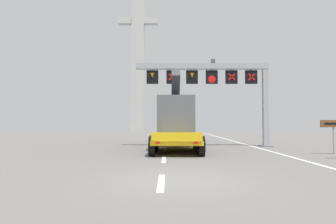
{
  "coord_description": "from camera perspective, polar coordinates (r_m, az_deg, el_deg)",
  "views": [
    {
      "loc": [
        -0.31,
        -9.26,
        1.8
      ],
      "look_at": [
        -0.42,
        12.8,
        2.64
      ],
      "focal_mm": 31.1,
      "sensor_mm": 36.0,
      "label": 1
    }
  ],
  "objects": [
    {
      "name": "bridge_pylon_distant",
      "position": [
        69.24,
        -5.61,
        13.76
      ],
      "size": [
        9.0,
        2.0,
        40.8
      ],
      "color": "#B7B7B2",
      "rests_on": "ground"
    },
    {
      "name": "edge_line_right",
      "position": [
        22.31,
        17.37,
        -6.7
      ],
      "size": [
        0.2,
        63.0,
        0.01
      ],
      "primitive_type": "cube",
      "color": "silver",
      "rests_on": "ground"
    },
    {
      "name": "lane_markings",
      "position": [
        31.21,
        -0.1,
        -5.47
      ],
      "size": [
        0.2,
        58.38,
        0.01
      ],
      "color": "silver",
      "rests_on": "ground"
    },
    {
      "name": "tourist_info_sign_brown",
      "position": [
        19.28,
        30.02,
        -2.74
      ],
      "size": [
        1.58,
        0.15,
        1.97
      ],
      "color": "#9EA0A5",
      "rests_on": "ground"
    },
    {
      "name": "heavy_haul_truck_yellow",
      "position": [
        23.22,
        1.69,
        -1.71
      ],
      "size": [
        3.15,
        14.09,
        5.3
      ],
      "color": "yellow",
      "rests_on": "ground"
    },
    {
      "name": "ground",
      "position": [
        9.44,
        2.23,
        -13.17
      ],
      "size": [
        112.0,
        112.0,
        0.0
      ],
      "primitive_type": "plane",
      "color": "slate"
    },
    {
      "name": "overhead_lane_gantry",
      "position": [
        22.88,
        9.81,
        6.31
      ],
      "size": [
        10.43,
        0.9,
        6.73
      ],
      "color": "#9EA0A5",
      "rests_on": "ground"
    }
  ]
}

